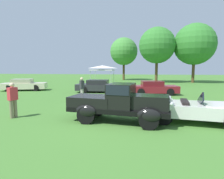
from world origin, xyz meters
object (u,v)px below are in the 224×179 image
Objects in this scene: neighbor_convertible at (197,109)px; spectator_by_row at (82,88)px; show_car_cream at (24,85)px; show_car_burgundy at (153,88)px; spectator_near_truck at (13,99)px; show_car_charcoal at (99,86)px; feature_pickup_truck at (119,102)px; canopy_tent_left_field at (103,68)px.

spectator_by_row is (-6.63, 4.70, 0.34)m from neighbor_convertible.
show_car_cream and show_car_burgundy have the same top height.
show_car_burgundy is 11.44m from spectator_near_truck.
show_car_charcoal is 1.04× the size of show_car_burgundy.
feature_pickup_truck is at bearing -173.56° from neighbor_convertible.
show_car_cream is at bearing 138.29° from feature_pickup_truck.
spectator_by_row reaches higher than show_car_burgundy.
show_car_cream is at bearing 146.62° from neighbor_convertible.
neighbor_convertible is 1.00× the size of show_car_burgundy.
spectator_by_row is at bearing -31.70° from show_car_cream.
canopy_tent_left_field is (-6.08, 7.48, 1.82)m from show_car_burgundy.
canopy_tent_left_field is at bearing 114.55° from neighbor_convertible.
show_car_charcoal is at bearing -81.88° from canopy_tent_left_field.
neighbor_convertible is 17.35m from show_car_cream.
feature_pickup_truck is 16.79m from canopy_tent_left_field.
feature_pickup_truck reaches higher than spectator_near_truck.
feature_pickup_truck is 6.04m from spectator_by_row.
canopy_tent_left_field reaches higher than show_car_cream.
spectator_by_row is (1.80, 5.14, 0.00)m from spectator_near_truck.
show_car_cream is 13.36m from show_car_burgundy.
feature_pickup_truck is at bearing -57.11° from spectator_by_row.
show_car_charcoal is 4.57m from spectator_by_row.
neighbor_convertible is at bearing 3.00° from spectator_near_truck.
neighbor_convertible is at bearing -65.45° from canopy_tent_left_field.
show_car_cream is 2.79× the size of spectator_by_row.
feature_pickup_truck is 5.08m from spectator_near_truck.
show_car_burgundy is at bearing -50.93° from canopy_tent_left_field.
neighbor_convertible is 11.19m from show_car_charcoal.
show_car_cream is 1.09× the size of show_car_burgundy.
canopy_tent_left_field is at bearing 85.88° from spectator_near_truck.
neighbor_convertible is 8.45m from spectator_near_truck.
spectator_by_row is (-0.33, -4.55, 0.31)m from show_car_charcoal.
spectator_near_truck is (-7.25, -8.84, 0.31)m from show_car_burgundy.
spectator_by_row is 0.57× the size of canopy_tent_left_field.
show_car_charcoal is at bearing 85.89° from spectator_by_row.
show_car_charcoal is (8.18, -0.30, 0.00)m from show_car_cream.
canopy_tent_left_field is (-3.90, 16.26, 1.56)m from feature_pickup_truck.
show_car_cream is 8.19m from show_car_charcoal.
show_car_burgundy is (13.31, -1.15, -0.00)m from show_car_cream.
spectator_by_row reaches higher than neighbor_convertible.
neighbor_convertible reaches higher than show_car_cream.
show_car_charcoal is at bearing 124.31° from neighbor_convertible.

